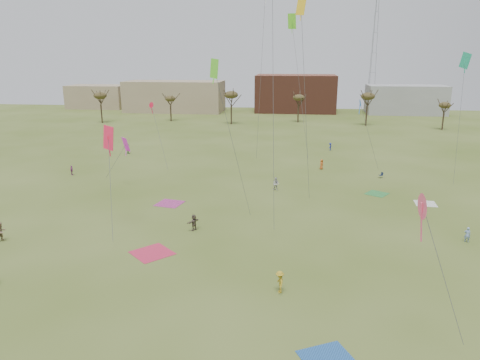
# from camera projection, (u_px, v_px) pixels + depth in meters

# --- Properties ---
(ground) EXTENTS (260.00, 260.00, 0.00)m
(ground) POSITION_uv_depth(u_px,v_px,m) (221.00, 285.00, 35.97)
(ground) COLOR #41561A
(ground) RESTS_ON ground
(spectator_fore_b) EXTENTS (0.97, 1.12, 1.98)m
(spectator_fore_b) POSITION_uv_depth(u_px,v_px,m) (1.00, 232.00, 44.32)
(spectator_fore_b) COLOR #8D7359
(spectator_fore_b) RESTS_ON ground
(spectator_fore_c) EXTENTS (1.31, 1.65, 1.76)m
(spectator_fore_c) POSITION_uv_depth(u_px,v_px,m) (194.00, 222.00, 47.11)
(spectator_fore_c) COLOR brown
(spectator_fore_c) RESTS_ON ground
(flyer_mid_b) EXTENTS (0.91, 1.28, 1.79)m
(flyer_mid_b) POSITION_uv_depth(u_px,v_px,m) (280.00, 282.00, 34.63)
(flyer_mid_b) COLOR #B19321
(flyer_mid_b) RESTS_ON ground
(flyer_mid_c) EXTENTS (0.67, 0.55, 1.57)m
(flyer_mid_c) POSITION_uv_depth(u_px,v_px,m) (467.00, 235.00, 44.10)
(flyer_mid_c) COLOR #7F9ED5
(flyer_mid_c) RESTS_ON ground
(spectator_mid_d) EXTENTS (0.49, 0.92, 1.50)m
(spectator_mid_d) POSITION_uv_depth(u_px,v_px,m) (72.00, 170.00, 69.20)
(spectator_mid_d) COLOR #993F86
(spectator_mid_d) RESTS_ON ground
(spectator_mid_e) EXTENTS (1.01, 0.86, 1.81)m
(spectator_mid_e) POSITION_uv_depth(u_px,v_px,m) (276.00, 184.00, 61.23)
(spectator_mid_e) COLOR silver
(spectator_mid_e) RESTS_ON ground
(flyer_far_a) EXTENTS (1.29, 1.71, 1.80)m
(flyer_far_a) POSITION_uv_depth(u_px,v_px,m) (128.00, 149.00, 84.57)
(flyer_far_a) COLOR #2B8132
(flyer_far_a) RESTS_ON ground
(flyer_far_b) EXTENTS (0.85, 0.96, 1.66)m
(flyer_far_b) POSITION_uv_depth(u_px,v_px,m) (322.00, 164.00, 72.76)
(flyer_far_b) COLOR #C15A21
(flyer_far_b) RESTS_ON ground
(flyer_far_c) EXTENTS (0.92, 1.11, 1.49)m
(flyer_far_c) POSITION_uv_depth(u_px,v_px,m) (330.00, 147.00, 87.42)
(flyer_far_c) COLOR navy
(flyer_far_c) RESTS_ON ground
(blanket_red) EXTENTS (4.71, 4.71, 0.03)m
(blanket_red) POSITION_uv_depth(u_px,v_px,m) (152.00, 253.00, 41.82)
(blanket_red) COLOR #CE294B
(blanket_red) RESTS_ON ground
(blanket_cream) EXTENTS (2.69, 2.69, 0.03)m
(blanket_cream) POSITION_uv_depth(u_px,v_px,m) (425.00, 204.00, 55.87)
(blanket_cream) COLOR silver
(blanket_cream) RESTS_ON ground
(blanket_plum) EXTENTS (3.62, 3.62, 0.03)m
(blanket_plum) POSITION_uv_depth(u_px,v_px,m) (170.00, 204.00, 55.91)
(blanket_plum) COLOR #A8337B
(blanket_plum) RESTS_ON ground
(blanket_olive) EXTENTS (3.58, 3.58, 0.03)m
(blanket_olive) POSITION_uv_depth(u_px,v_px,m) (377.00, 194.00, 59.89)
(blanket_olive) COLOR #2F823B
(blanket_olive) RESTS_ON ground
(camp_chair_right) EXTENTS (0.71, 0.69, 0.87)m
(camp_chair_right) POSITION_uv_depth(u_px,v_px,m) (381.00, 176.00, 67.67)
(camp_chair_right) COLOR #121C33
(camp_chair_right) RESTS_ON ground
(kites_aloft) EXTENTS (57.55, 55.76, 27.91)m
(kites_aloft) POSITION_uv_depth(u_px,v_px,m) (277.00, 28.00, 56.67)
(kites_aloft) COLOR #EA1B42
(kites_aloft) RESTS_ON ground
(tree_line) EXTENTS (117.44, 49.32, 8.91)m
(tree_line) POSITION_uv_depth(u_px,v_px,m) (263.00, 102.00, 110.08)
(tree_line) COLOR #3A2B1E
(tree_line) RESTS_ON ground
(building_tan) EXTENTS (32.00, 14.00, 10.00)m
(building_tan) POSITION_uv_depth(u_px,v_px,m) (175.00, 96.00, 148.83)
(building_tan) COLOR #937F60
(building_tan) RESTS_ON ground
(building_brick) EXTENTS (26.00, 16.00, 12.00)m
(building_brick) POSITION_uv_depth(u_px,v_px,m) (296.00, 93.00, 148.50)
(building_brick) COLOR brown
(building_brick) RESTS_ON ground
(building_grey) EXTENTS (24.00, 12.00, 9.00)m
(building_grey) POSITION_uv_depth(u_px,v_px,m) (405.00, 100.00, 142.75)
(building_grey) COLOR gray
(building_grey) RESTS_ON ground
(building_tan_west) EXTENTS (20.00, 12.00, 8.00)m
(building_tan_west) POSITION_uv_depth(u_px,v_px,m) (98.00, 97.00, 159.42)
(building_tan_west) COLOR #937F60
(building_tan_west) RESTS_ON ground
(radio_tower) EXTENTS (1.51, 1.72, 41.00)m
(radio_tower) POSITION_uv_depth(u_px,v_px,m) (373.00, 52.00, 146.73)
(radio_tower) COLOR #9EA3A8
(radio_tower) RESTS_ON ground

